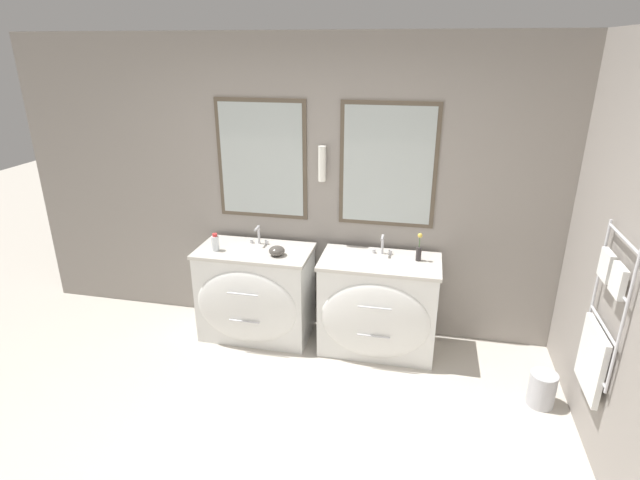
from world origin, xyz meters
The scene contains 10 objects.
wall_back centered at (0.00, 2.03, 1.31)m, with size 5.68×0.15×2.60m.
wall_right centered at (2.07, 0.90, 1.29)m, with size 0.13×4.00×2.60m.
vanity_left centered at (-0.53, 1.65, 0.42)m, with size 0.99×0.60×0.83m.
vanity_right centered at (0.57, 1.65, 0.42)m, with size 0.99×0.60×0.83m.
faucet_left centered at (-0.53, 1.82, 0.91)m, with size 0.17×0.11×0.17m.
faucet_right centered at (0.57, 1.82, 0.91)m, with size 0.17×0.11×0.17m.
toiletry_bottle centered at (-0.84, 1.60, 0.90)m, with size 0.06×0.06×0.15m.
amenity_bowl centered at (-0.30, 1.60, 0.87)m, with size 0.14×0.14×0.08m.
flower_vase centered at (0.87, 1.74, 0.93)m, with size 0.04×0.04×0.24m.
waste_bin centered at (1.83, 1.18, 0.14)m, with size 0.20×0.20×0.27m.
Camera 1 is at (0.87, -2.10, 2.48)m, focal length 28.00 mm.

